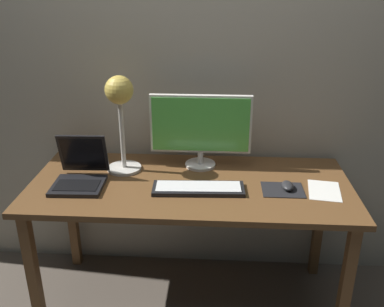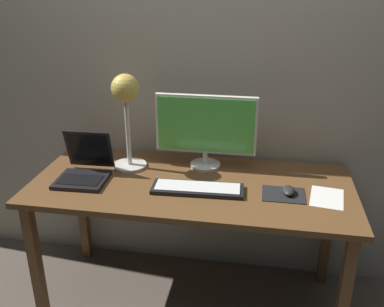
{
  "view_description": "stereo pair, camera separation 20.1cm",
  "coord_description": "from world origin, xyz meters",
  "px_view_note": "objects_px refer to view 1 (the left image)",
  "views": [
    {
      "loc": [
        0.13,
        -1.9,
        1.71
      ],
      "look_at": [
        0.01,
        -0.05,
        0.92
      ],
      "focal_mm": 39.95,
      "sensor_mm": 36.0,
      "label": 1
    },
    {
      "loc": [
        0.33,
        -1.88,
        1.71
      ],
      "look_at": [
        0.01,
        -0.05,
        0.92
      ],
      "focal_mm": 39.95,
      "sensor_mm": 36.0,
      "label": 2
    }
  ],
  "objects_px": {
    "laptop": "(81,170)",
    "keyboard_main": "(198,188)",
    "monitor": "(201,127)",
    "mouse": "(287,186)",
    "desk_lamp": "(120,104)"
  },
  "relations": [
    {
      "from": "desk_lamp",
      "to": "mouse",
      "type": "distance_m",
      "value": 0.92
    },
    {
      "from": "mouse",
      "to": "laptop",
      "type": "bearing_deg",
      "value": 178.96
    },
    {
      "from": "monitor",
      "to": "mouse",
      "type": "xyz_separation_m",
      "value": [
        0.43,
        -0.25,
        -0.2
      ]
    },
    {
      "from": "desk_lamp",
      "to": "mouse",
      "type": "height_order",
      "value": "desk_lamp"
    },
    {
      "from": "keyboard_main",
      "to": "mouse",
      "type": "bearing_deg",
      "value": 5.26
    },
    {
      "from": "laptop",
      "to": "desk_lamp",
      "type": "relative_size",
      "value": 0.56
    },
    {
      "from": "monitor",
      "to": "desk_lamp",
      "type": "distance_m",
      "value": 0.43
    },
    {
      "from": "laptop",
      "to": "keyboard_main",
      "type": "bearing_deg",
      "value": -5.62
    },
    {
      "from": "monitor",
      "to": "laptop",
      "type": "bearing_deg",
      "value": -158.64
    },
    {
      "from": "mouse",
      "to": "desk_lamp",
      "type": "bearing_deg",
      "value": 168.1
    },
    {
      "from": "monitor",
      "to": "keyboard_main",
      "type": "distance_m",
      "value": 0.36
    },
    {
      "from": "monitor",
      "to": "mouse",
      "type": "bearing_deg",
      "value": -29.78
    },
    {
      "from": "keyboard_main",
      "to": "desk_lamp",
      "type": "distance_m",
      "value": 0.58
    },
    {
      "from": "keyboard_main",
      "to": "laptop",
      "type": "bearing_deg",
      "value": 174.38
    },
    {
      "from": "keyboard_main",
      "to": "mouse",
      "type": "height_order",
      "value": "mouse"
    }
  ]
}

